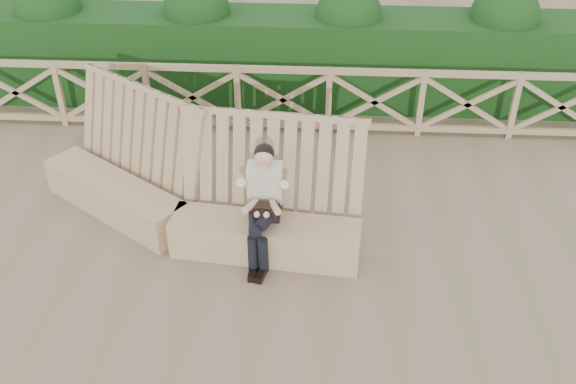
{
  "coord_description": "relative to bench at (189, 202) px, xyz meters",
  "views": [
    {
      "loc": [
        0.64,
        -5.62,
        4.97
      ],
      "look_at": [
        0.27,
        0.4,
        0.9
      ],
      "focal_mm": 40.0,
      "sensor_mm": 36.0,
      "label": 1
    }
  ],
  "objects": [
    {
      "name": "woman",
      "position": [
        0.98,
        -0.43,
        0.37
      ],
      "size": [
        0.4,
        0.86,
        1.45
      ],
      "rotation": [
        0.0,
        0.0,
        -0.02
      ],
      "color": "black",
      "rests_on": "ground"
    },
    {
      "name": "bench",
      "position": [
        0.0,
        0.0,
        0.0
      ],
      "size": [
        4.27,
        2.18,
        1.61
      ],
      "rotation": [
        0.0,
        0.0,
        -0.36
      ],
      "color": "olive",
      "rests_on": "ground"
    },
    {
      "name": "ground",
      "position": [
        0.99,
        -0.83,
        -0.41
      ],
      "size": [
        60.0,
        60.0,
        0.0
      ],
      "primitive_type": "plane",
      "color": "brown",
      "rests_on": "ground"
    },
    {
      "name": "guardrail",
      "position": [
        0.99,
        2.67,
        0.15
      ],
      "size": [
        10.1,
        0.09,
        1.1
      ],
      "color": "#927C55",
      "rests_on": "ground"
    },
    {
      "name": "hedge",
      "position": [
        0.99,
        3.87,
        0.34
      ],
      "size": [
        12.0,
        1.2,
        1.5
      ],
      "primitive_type": "cube",
      "color": "black",
      "rests_on": "ground"
    }
  ]
}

